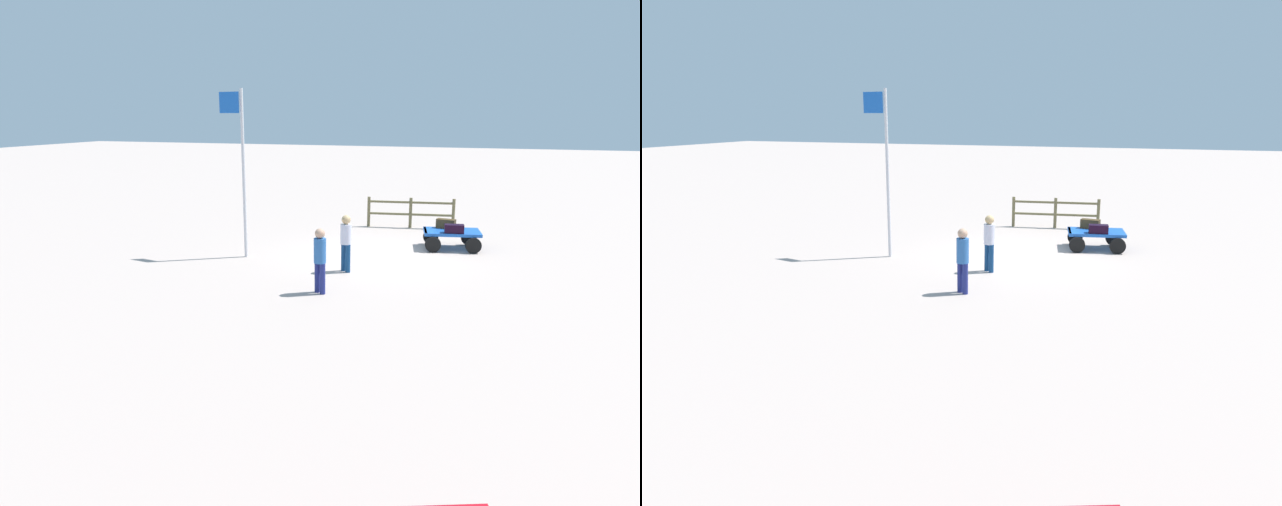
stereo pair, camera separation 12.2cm
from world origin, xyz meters
TOP-DOWN VIEW (x-y plane):
  - ground_plane at (0.00, 0.00)m, footprint 120.00×120.00m
  - luggage_cart at (-2.07, -1.71)m, footprint 2.04×1.68m
  - suitcase_tan at (-1.85, -2.06)m, footprint 0.67×0.38m
  - suitcase_maroon at (-2.20, -1.35)m, footprint 0.66×0.42m
  - worker_lead at (0.48, 2.16)m, footprint 0.44×0.44m
  - worker_trailing at (0.54, 4.31)m, footprint 0.42×0.42m
  - flagpole at (4.04, 1.50)m, footprint 0.82×0.18m
  - wooden_fence at (-0.17, -4.83)m, footprint 3.40×0.58m

SIDE VIEW (x-z plane):
  - ground_plane at x=0.00m, z-range 0.00..0.00m
  - luggage_cart at x=-2.07m, z-range 0.15..0.77m
  - wooden_fence at x=-0.17m, z-range 0.08..1.28m
  - suitcase_maroon at x=-2.20m, z-range 0.62..0.90m
  - suitcase_tan at x=-1.85m, z-range 0.62..0.93m
  - worker_lead at x=0.48m, z-range 0.14..1.79m
  - worker_trailing at x=0.54m, z-range 0.13..1.81m
  - flagpole at x=4.04m, z-range 0.45..5.61m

